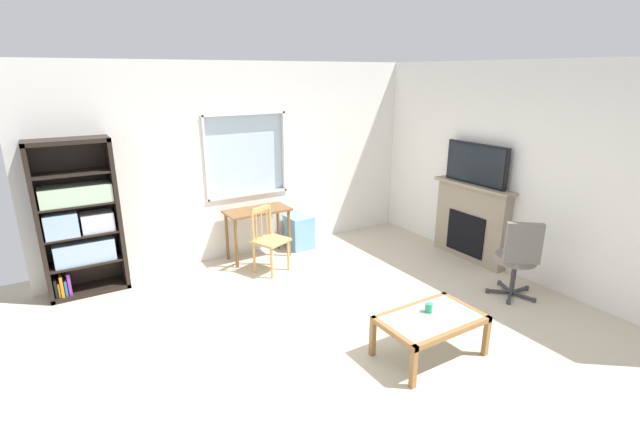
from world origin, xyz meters
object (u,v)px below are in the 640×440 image
bookshelf (78,222)px  plastic_drawer_unit (299,232)px  wooden_chair (269,239)px  coffee_table (431,322)px  tv (476,164)px  sippy_cup (429,308)px  fireplace (471,222)px  desk_under_window (258,218)px  office_chair (518,255)px

bookshelf → plastic_drawer_unit: bearing=-1.1°
wooden_chair → coffee_table: size_ratio=0.92×
tv → sippy_cup: (-2.17, -1.41, -0.95)m
fireplace → sippy_cup: bearing=-147.3°
desk_under_window → wooden_chair: bearing=-98.0°
desk_under_window → tv: bearing=-32.3°
bookshelf → desk_under_window: bookshelf is taller
office_chair → coffee_table: (-1.73, -0.33, -0.20)m
bookshelf → tv: 5.20m
bookshelf → desk_under_window: bearing=-2.8°
desk_under_window → coffee_table: (0.37, -3.13, -0.26)m
fireplace → coffee_table: (-2.24, -1.49, -0.21)m
sippy_cup → bookshelf: bearing=130.5°
plastic_drawer_unit → office_chair: (1.39, -2.85, 0.30)m
plastic_drawer_unit → sippy_cup: 3.12m
sippy_cup → coffee_table: bearing=-118.8°
desk_under_window → coffee_table: bearing=-83.2°
desk_under_window → fireplace: bearing=-32.1°
fireplace → coffee_table: size_ratio=1.31×
fireplace → office_chair: fireplace is taller
bookshelf → plastic_drawer_unit: size_ratio=3.73×
plastic_drawer_unit → bookshelf: bearing=178.9°
fireplace → office_chair: size_ratio=1.29×
plastic_drawer_unit → coffee_table: 3.20m
wooden_chair → sippy_cup: wooden_chair is taller
bookshelf → fireplace: 5.20m
office_chair → sippy_cup: office_chair is taller
coffee_table → sippy_cup: (0.05, 0.08, 0.10)m
fireplace → office_chair: bearing=-113.8°
tv → sippy_cup: bearing=-147.0°
tv → bookshelf: bearing=160.2°
office_chair → tv: bearing=67.0°
plastic_drawer_unit → tv: size_ratio=0.50×
wooden_chair → coffee_table: (0.45, -2.61, -0.11)m
plastic_drawer_unit → tv: (1.89, -1.69, 1.15)m
wooden_chair → coffee_table: bearing=-80.3°
plastic_drawer_unit → fireplace: bearing=-41.6°
wooden_chair → sippy_cup: size_ratio=10.00×
coffee_table → sippy_cup: bearing=61.2°
plastic_drawer_unit → sippy_cup: bearing=-95.3°
plastic_drawer_unit → sippy_cup: plastic_drawer_unit is taller
fireplace → coffee_table: 2.70m
sippy_cup → desk_under_window: bearing=97.9°
plastic_drawer_unit → office_chair: size_ratio=0.51×
desk_under_window → plastic_drawer_unit: bearing=4.0°
plastic_drawer_unit → office_chair: bearing=-63.9°
wooden_chair → office_chair: size_ratio=0.90×
desk_under_window → office_chair: bearing=-53.1°
desk_under_window → bookshelf: bearing=177.2°
desk_under_window → office_chair: office_chair is taller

